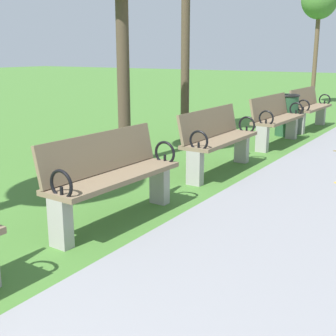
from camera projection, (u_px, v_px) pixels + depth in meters
name	position (u px, v px, depth m)	size (l,w,h in m)	color
park_bench_3	(112.00, 175.00, 4.56)	(0.53, 1.62, 0.90)	#7A664C
park_bench_4	(218.00, 139.00, 6.47)	(0.47, 1.60, 0.90)	#7A664C
park_bench_5	(276.00, 119.00, 8.41)	(0.51, 1.61, 0.90)	#7A664C
park_bench_6	(309.00, 107.00, 10.14)	(0.52, 1.61, 0.90)	#7A664C
tree_4	(320.00, 1.00, 13.88)	(1.10, 1.10, 3.84)	brown
trash_bin	(287.00, 115.00, 9.36)	(0.48, 0.48, 0.84)	#234C2D
scattered_leaves	(92.00, 287.00, 3.34)	(4.02, 12.94, 0.02)	brown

